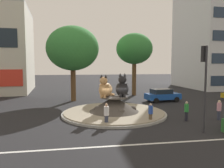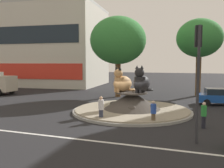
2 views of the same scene
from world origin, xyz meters
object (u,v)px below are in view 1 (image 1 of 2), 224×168
(pedestrian_white_shirt, at_px, (106,114))
(broadleaf_tree_behind_island, at_px, (73,49))
(traffic_light_mast, at_px, (205,73))
(sedan_on_far_lane, at_px, (162,95))
(cat_statue_calico, at_px, (105,89))
(pedestrian_pink_shirt, at_px, (219,110))
(cat_statue_black, at_px, (122,88))
(second_tree_near_tower, at_px, (134,49))
(pedestrian_green_shirt, at_px, (186,111))
(pedestrian_blue_shirt, at_px, (151,113))

(pedestrian_white_shirt, bearing_deg, broadleaf_tree_behind_island, -133.84)
(traffic_light_mast, relative_size, sedan_on_far_lane, 1.30)
(cat_statue_calico, xyz_separation_m, sedan_on_far_lane, (7.91, 5.93, -1.56))
(pedestrian_white_shirt, xyz_separation_m, sedan_on_far_lane, (8.30, 9.51, -0.06))
(cat_statue_calico, height_order, traffic_light_mast, traffic_light_mast)
(cat_statue_calico, height_order, pedestrian_pink_shirt, cat_statue_calico)
(pedestrian_pink_shirt, bearing_deg, pedestrian_white_shirt, 162.59)
(cat_statue_calico, height_order, cat_statue_black, cat_statue_black)
(second_tree_near_tower, distance_m, pedestrian_pink_shirt, 16.80)
(cat_statue_calico, distance_m, traffic_light_mast, 8.67)
(cat_statue_calico, bearing_deg, cat_statue_black, 122.74)
(pedestrian_pink_shirt, bearing_deg, cat_statue_calico, 140.81)
(cat_statue_calico, distance_m, pedestrian_green_shirt, 7.17)
(cat_statue_black, distance_m, pedestrian_blue_shirt, 4.08)
(pedestrian_blue_shirt, distance_m, sedan_on_far_lane, 10.39)
(traffic_light_mast, bearing_deg, second_tree_near_tower, -11.75)
(pedestrian_white_shirt, bearing_deg, sedan_on_far_lane, 172.76)
(pedestrian_green_shirt, bearing_deg, traffic_light_mast, 122.18)
(pedestrian_blue_shirt, bearing_deg, pedestrian_green_shirt, -34.82)
(second_tree_near_tower, bearing_deg, pedestrian_white_shirt, -112.09)
(broadleaf_tree_behind_island, height_order, second_tree_near_tower, broadleaf_tree_behind_island)
(cat_statue_calico, relative_size, pedestrian_white_shirt, 1.24)
(cat_statue_black, bearing_deg, pedestrian_green_shirt, 62.70)
(cat_statue_calico, bearing_deg, broadleaf_tree_behind_island, -131.07)
(traffic_light_mast, relative_size, pedestrian_white_shirt, 3.41)
(cat_statue_black, bearing_deg, pedestrian_blue_shirt, 33.32)
(cat_statue_black, height_order, traffic_light_mast, traffic_light_mast)
(cat_statue_calico, relative_size, sedan_on_far_lane, 0.47)
(cat_statue_calico, distance_m, pedestrian_pink_shirt, 9.75)
(cat_statue_black, xyz_separation_m, sedan_on_far_lane, (6.32, 5.83, -1.61))
(pedestrian_green_shirt, distance_m, pedestrian_blue_shirt, 3.06)
(sedan_on_far_lane, bearing_deg, pedestrian_white_shirt, -139.02)
(cat_statue_calico, xyz_separation_m, pedestrian_green_shirt, (6.20, -3.25, -1.54))
(traffic_light_mast, bearing_deg, pedestrian_green_shirt, -19.45)
(cat_statue_calico, xyz_separation_m, traffic_light_mast, (5.77, -6.27, 1.61))
(sedan_on_far_lane, bearing_deg, pedestrian_pink_shirt, -91.17)
(second_tree_near_tower, bearing_deg, sedan_on_far_lane, -71.86)
(pedestrian_pink_shirt, distance_m, pedestrian_white_shirt, 9.41)
(pedestrian_blue_shirt, bearing_deg, traffic_light_mast, -84.24)
(pedestrian_green_shirt, height_order, sedan_on_far_lane, pedestrian_green_shirt)
(pedestrian_green_shirt, bearing_deg, pedestrian_blue_shirt, 41.29)
(sedan_on_far_lane, bearing_deg, traffic_light_mast, -107.83)
(broadleaf_tree_behind_island, xyz_separation_m, pedestrian_pink_shirt, (11.98, -11.62, -5.67))
(pedestrian_blue_shirt, bearing_deg, second_tree_near_tower, 43.96)
(broadleaf_tree_behind_island, distance_m, sedan_on_far_lane, 12.50)
(cat_statue_black, xyz_separation_m, broadleaf_tree_behind_island, (-4.55, 8.12, 4.12))
(second_tree_near_tower, height_order, pedestrian_blue_shirt, second_tree_near_tower)
(cat_statue_black, distance_m, broadleaf_tree_behind_island, 10.18)
(pedestrian_white_shirt, bearing_deg, pedestrian_blue_shirt, 128.37)
(traffic_light_mast, xyz_separation_m, pedestrian_white_shirt, (-6.17, 2.68, -3.11))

